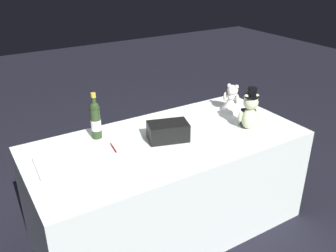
% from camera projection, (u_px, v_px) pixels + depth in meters
% --- Properties ---
extents(ground_plane, '(12.00, 12.00, 0.00)m').
position_uv_depth(ground_plane, '(168.00, 225.00, 2.76)').
color(ground_plane, black).
extents(reception_table, '(1.87, 0.88, 0.73)m').
position_uv_depth(reception_table, '(168.00, 185.00, 2.60)').
color(reception_table, white).
rests_on(reception_table, ground_plane).
extents(teddy_bear_groom, '(0.14, 0.15, 0.31)m').
position_uv_depth(teddy_bear_groom, '(249.00, 112.00, 2.55)').
color(teddy_bear_groom, beige).
rests_on(teddy_bear_groom, reception_table).
extents(teddy_bear_bride, '(0.22, 0.21, 0.22)m').
position_uv_depth(teddy_bear_bride, '(232.00, 99.00, 2.85)').
color(teddy_bear_bride, white).
rests_on(teddy_bear_bride, reception_table).
extents(champagne_bottle, '(0.07, 0.07, 0.32)m').
position_uv_depth(champagne_bottle, '(96.00, 119.00, 2.41)').
color(champagne_bottle, '#283E1E').
rests_on(champagne_bottle, reception_table).
extents(signing_pen, '(0.03, 0.14, 0.01)m').
position_uv_depth(signing_pen, '(114.00, 148.00, 2.32)').
color(signing_pen, maroon).
rests_on(signing_pen, reception_table).
extents(gift_case_black, '(0.30, 0.23, 0.12)m').
position_uv_depth(gift_case_black, '(168.00, 131.00, 2.42)').
color(gift_case_black, black).
rests_on(gift_case_black, reception_table).
extents(guestbook, '(0.23, 0.29, 0.02)m').
position_uv_depth(guestbook, '(56.00, 165.00, 2.12)').
color(guestbook, white).
rests_on(guestbook, reception_table).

